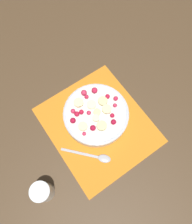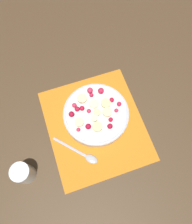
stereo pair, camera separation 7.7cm
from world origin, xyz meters
The scene contains 5 objects.
ground_plane centered at (0.00, 0.00, 0.00)m, with size 3.00×3.00×0.00m, color #4C3823.
placemat centered at (0.00, 0.00, 0.00)m, with size 0.39×0.34×0.01m.
fruit_bowl centered at (0.03, -0.01, 0.03)m, with size 0.24×0.24×0.06m.
spoon centered at (-0.09, 0.07, 0.01)m, with size 0.14×0.13×0.01m.
drinking_glass centered at (-0.09, 0.28, 0.04)m, with size 0.06×0.06×0.09m.
Camera 2 is at (-0.23, 0.08, 0.77)m, focal length 35.00 mm.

